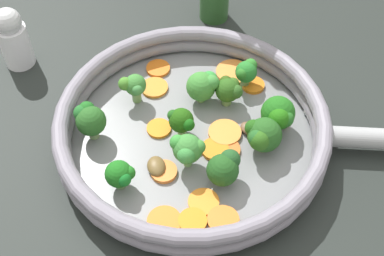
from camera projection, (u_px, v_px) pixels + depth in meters
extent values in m
plane|color=#232825|center=(192.00, 141.00, 0.67)|extent=(4.00, 4.00, 0.00)
cylinder|color=gray|center=(192.00, 138.00, 0.67)|extent=(0.32, 0.32, 0.01)
torus|color=gray|center=(192.00, 131.00, 0.66)|extent=(0.34, 0.34, 0.02)
torus|color=gray|center=(192.00, 120.00, 0.64)|extent=(0.34, 0.34, 0.02)
sphere|color=gray|center=(312.00, 169.00, 0.63)|extent=(0.01, 0.01, 0.01)
sphere|color=gray|center=(307.00, 112.00, 0.68)|extent=(0.01, 0.01, 0.01)
cylinder|color=orange|center=(223.00, 220.00, 0.59)|extent=(0.05, 0.05, 0.00)
cylinder|color=orange|center=(193.00, 221.00, 0.59)|extent=(0.05, 0.05, 0.01)
cylinder|color=orange|center=(225.00, 133.00, 0.66)|extent=(0.05, 0.05, 0.01)
cylinder|color=orange|center=(225.00, 150.00, 0.65)|extent=(0.04, 0.04, 0.00)
cylinder|color=orange|center=(154.00, 88.00, 0.71)|extent=(0.05, 0.05, 0.00)
cylinder|color=orange|center=(213.00, 151.00, 0.65)|extent=(0.05, 0.05, 0.01)
cylinder|color=orange|center=(158.00, 68.00, 0.74)|extent=(0.04, 0.04, 0.00)
cylinder|color=orange|center=(164.00, 172.00, 0.63)|extent=(0.04, 0.04, 0.01)
cylinder|color=orange|center=(279.00, 120.00, 0.68)|extent=(0.03, 0.03, 0.00)
cylinder|color=orange|center=(164.00, 221.00, 0.59)|extent=(0.05, 0.05, 0.00)
cylinder|color=orange|center=(159.00, 128.00, 0.67)|extent=(0.04, 0.04, 0.00)
cylinder|color=orange|center=(253.00, 85.00, 0.72)|extent=(0.03, 0.03, 0.00)
cylinder|color=orange|center=(233.00, 72.00, 0.73)|extent=(0.06, 0.06, 0.00)
cylinder|color=orange|center=(204.00, 202.00, 0.60)|extent=(0.04, 0.04, 0.00)
cylinder|color=#87AB61|center=(181.00, 129.00, 0.66)|extent=(0.01, 0.01, 0.02)
sphere|color=#1F510F|center=(181.00, 120.00, 0.65)|extent=(0.03, 0.03, 0.03)
sphere|color=#1E5418|center=(173.00, 115.00, 0.65)|extent=(0.01, 0.01, 0.01)
sphere|color=#155411|center=(187.00, 124.00, 0.64)|extent=(0.02, 0.02, 0.02)
cylinder|color=#608952|center=(276.00, 123.00, 0.67)|extent=(0.01, 0.01, 0.02)
sphere|color=#1D6218|center=(278.00, 113.00, 0.65)|extent=(0.04, 0.04, 0.04)
sphere|color=#236520|center=(285.00, 119.00, 0.64)|extent=(0.02, 0.02, 0.02)
sphere|color=#1F6610|center=(279.00, 119.00, 0.64)|extent=(0.03, 0.03, 0.03)
cylinder|color=#8DAB62|center=(227.00, 99.00, 0.69)|extent=(0.01, 0.01, 0.02)
sphere|color=#295619|center=(228.00, 90.00, 0.68)|extent=(0.03, 0.03, 0.03)
sphere|color=#304D14|center=(226.00, 82.00, 0.68)|extent=(0.02, 0.02, 0.02)
sphere|color=#2A561E|center=(236.00, 92.00, 0.68)|extent=(0.02, 0.02, 0.02)
sphere|color=#335A1B|center=(232.00, 84.00, 0.68)|extent=(0.02, 0.02, 0.02)
cylinder|color=#668854|center=(120.00, 182.00, 0.61)|extent=(0.01, 0.01, 0.02)
sphere|color=#1A661A|center=(119.00, 174.00, 0.60)|extent=(0.03, 0.03, 0.03)
sphere|color=#1D6A1C|center=(128.00, 173.00, 0.60)|extent=(0.02, 0.02, 0.02)
sphere|color=#146B20|center=(124.00, 179.00, 0.59)|extent=(0.02, 0.02, 0.02)
cylinder|color=#7C9354|center=(263.00, 145.00, 0.65)|extent=(0.01, 0.01, 0.01)
sphere|color=#22551D|center=(264.00, 135.00, 0.63)|extent=(0.04, 0.04, 0.04)
sphere|color=#2A5E19|center=(260.00, 140.00, 0.62)|extent=(0.02, 0.02, 0.02)
sphere|color=#215922|center=(257.00, 139.00, 0.62)|extent=(0.02, 0.02, 0.02)
sphere|color=#1E5215|center=(253.00, 128.00, 0.63)|extent=(0.02, 0.02, 0.02)
cylinder|color=#8CAD5C|center=(222.00, 178.00, 0.62)|extent=(0.01, 0.01, 0.01)
sphere|color=#1E4D1B|center=(223.00, 170.00, 0.60)|extent=(0.04, 0.04, 0.04)
sphere|color=#1F4D21|center=(230.00, 160.00, 0.60)|extent=(0.02, 0.02, 0.02)
sphere|color=#214F1C|center=(231.00, 163.00, 0.61)|extent=(0.02, 0.02, 0.02)
cylinder|color=#7BA55C|center=(134.00, 97.00, 0.69)|extent=(0.01, 0.01, 0.02)
sphere|color=#3B7E34|center=(133.00, 87.00, 0.68)|extent=(0.03, 0.03, 0.03)
sphere|color=#44842B|center=(125.00, 84.00, 0.68)|extent=(0.02, 0.02, 0.02)
sphere|color=#3D813E|center=(137.00, 90.00, 0.67)|extent=(0.01, 0.01, 0.01)
cylinder|color=#7AB761|center=(188.00, 159.00, 0.63)|extent=(0.01, 0.01, 0.02)
sphere|color=#3B8136|center=(188.00, 149.00, 0.61)|extent=(0.04, 0.04, 0.04)
sphere|color=#3B8233|center=(198.00, 147.00, 0.61)|extent=(0.02, 0.02, 0.02)
sphere|color=#37853A|center=(186.00, 155.00, 0.60)|extent=(0.02, 0.02, 0.02)
sphere|color=#358B34|center=(178.00, 143.00, 0.61)|extent=(0.02, 0.02, 0.02)
cylinder|color=#7A9551|center=(243.00, 80.00, 0.71)|extent=(0.01, 0.01, 0.02)
sphere|color=#257528|center=(244.00, 71.00, 0.70)|extent=(0.03, 0.03, 0.03)
sphere|color=#286C22|center=(240.00, 73.00, 0.69)|extent=(0.02, 0.02, 0.02)
sphere|color=#2B7927|center=(251.00, 66.00, 0.70)|extent=(0.02, 0.02, 0.02)
cylinder|color=#86A568|center=(93.00, 131.00, 0.66)|extent=(0.01, 0.01, 0.02)
sphere|color=#255A21|center=(91.00, 121.00, 0.64)|extent=(0.04, 0.04, 0.04)
sphere|color=#1C611E|center=(87.00, 109.00, 0.64)|extent=(0.02, 0.02, 0.02)
sphere|color=#1F6125|center=(82.00, 113.00, 0.64)|extent=(0.02, 0.02, 0.02)
cylinder|color=#84A963|center=(201.00, 96.00, 0.70)|extent=(0.01, 0.01, 0.02)
sphere|color=#3C8534|center=(201.00, 87.00, 0.68)|extent=(0.04, 0.04, 0.04)
sphere|color=#328E38|center=(209.00, 80.00, 0.69)|extent=(0.02, 0.02, 0.02)
sphere|color=#3D8938|center=(212.00, 83.00, 0.68)|extent=(0.02, 0.02, 0.02)
ellipsoid|color=brown|center=(159.00, 168.00, 0.63)|extent=(0.04, 0.04, 0.01)
ellipsoid|color=brown|center=(249.00, 129.00, 0.67)|extent=(0.03, 0.02, 0.01)
cylinder|color=white|center=(16.00, 46.00, 0.74)|extent=(0.04, 0.04, 0.06)
sphere|color=silver|center=(7.00, 21.00, 0.71)|extent=(0.04, 0.04, 0.04)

